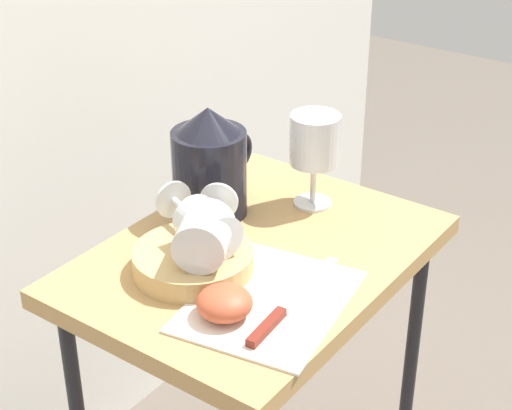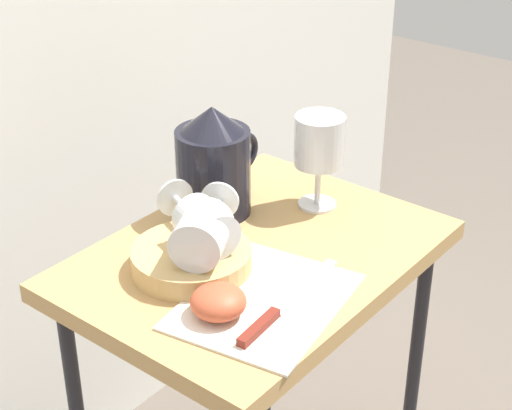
% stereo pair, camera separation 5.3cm
% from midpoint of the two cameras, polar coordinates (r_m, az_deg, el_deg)
% --- Properties ---
extents(curtain_drape, '(2.40, 0.03, 1.80)m').
position_cam_midpoint_polar(curtain_drape, '(1.50, -16.32, 10.17)').
color(curtain_drape, white).
rests_on(curtain_drape, ground_plane).
extents(table, '(0.57, 0.42, 0.67)m').
position_cam_midpoint_polar(table, '(1.32, -1.16, -5.84)').
color(table, tan).
rests_on(table, ground_plane).
extents(linen_napkin, '(0.28, 0.24, 0.00)m').
position_cam_midpoint_polar(linen_napkin, '(1.17, -0.42, -6.56)').
color(linen_napkin, silver).
rests_on(linen_napkin, table).
extents(basket_tray, '(0.18, 0.18, 0.03)m').
position_cam_midpoint_polar(basket_tray, '(1.23, -5.52, -3.81)').
color(basket_tray, tan).
rests_on(basket_tray, table).
extents(pitcher, '(0.17, 0.12, 0.19)m').
position_cam_midpoint_polar(pitcher, '(1.36, -4.26, 2.32)').
color(pitcher, black).
rests_on(pitcher, table).
extents(wine_glass_upright, '(0.08, 0.08, 0.16)m').
position_cam_midpoint_polar(wine_glass_upright, '(1.37, 2.89, 4.13)').
color(wine_glass_upright, silver).
rests_on(wine_glass_upright, table).
extents(wine_glass_tipped_near, '(0.11, 0.16, 0.07)m').
position_cam_midpoint_polar(wine_glass_tipped_near, '(1.21, -4.68, -1.46)').
color(wine_glass_tipped_near, silver).
rests_on(wine_glass_tipped_near, basket_tray).
extents(wine_glass_tipped_far, '(0.16, 0.13, 0.08)m').
position_cam_midpoint_polar(wine_glass_tipped_far, '(1.19, -4.78, -2.02)').
color(wine_glass_tipped_far, silver).
rests_on(wine_glass_tipped_far, basket_tray).
extents(apple_half_left, '(0.08, 0.08, 0.04)m').
position_cam_midpoint_polar(apple_half_left, '(1.13, -3.51, -6.65)').
color(apple_half_left, '#C15133').
rests_on(apple_half_left, linen_napkin).
extents(knife, '(0.24, 0.04, 0.01)m').
position_cam_midpoint_polar(knife, '(1.14, 0.44, -7.26)').
color(knife, silver).
rests_on(knife, linen_napkin).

